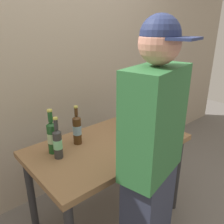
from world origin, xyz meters
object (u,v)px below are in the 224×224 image
Objects in this scene: beer_bottle_amber at (52,136)px; person_figure at (151,170)px; beer_bottle_dark at (58,143)px; laptop at (142,124)px; beer_bottle_brown at (77,129)px.

person_figure reaches higher than beer_bottle_amber.
beer_bottle_dark is 0.66m from person_figure.
beer_bottle_amber reaches higher than laptop.
beer_bottle_amber is at bearing 85.89° from beer_bottle_dark.
beer_bottle_brown is at bearing 93.54° from person_figure.
person_figure reaches higher than beer_bottle_brown.
beer_bottle_dark is (-0.79, 0.07, 0.07)m from laptop.
beer_bottle_brown reaches higher than laptop.
beer_bottle_brown is 0.18× the size of person_figure.
laptop is 0.79m from beer_bottle_dark.
beer_bottle_dark reaches higher than laptop.
beer_bottle_amber reaches higher than beer_bottle_dark.
beer_bottle_dark is at bearing 112.86° from person_figure.
beer_bottle_amber is at bearing 109.76° from person_figure.
beer_bottle_dark is 0.91× the size of beer_bottle_amber.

